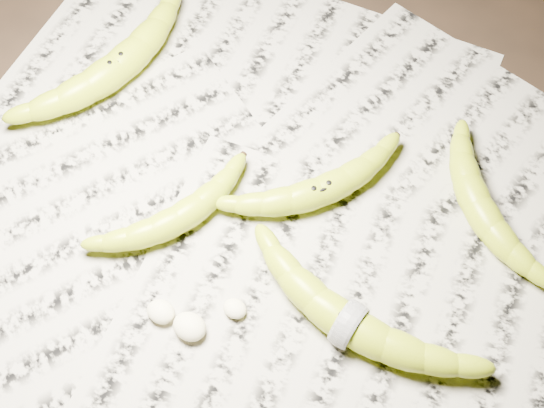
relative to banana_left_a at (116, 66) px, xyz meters
The scene contains 11 objects.
ground 0.31m from the banana_left_a, 17.11° to the right, with size 3.00×3.00×0.00m, color black.
newspaper_patch 0.32m from the banana_left_a, 11.89° to the right, with size 0.90×0.70×0.01m, color #A6A18E.
banana_left_a is the anchor object (origin of this frame).
banana_left_b 0.22m from the banana_left_a, 34.99° to the right, with size 0.17×0.05×0.03m, color #ABC718, non-canonical shape.
banana_center 0.29m from the banana_left_a, ahead, with size 0.19×0.06×0.04m, color #ABC718, non-canonical shape.
banana_taped 0.42m from the banana_left_a, 18.90° to the right, with size 0.24×0.06×0.04m, color #ABC718, non-canonical shape.
banana_upper_a 0.45m from the banana_left_a, ahead, with size 0.18×0.06×0.04m, color #ABC718, non-canonical shape.
measuring_tape 0.42m from the banana_left_a, 18.90° to the right, with size 0.05×0.05×0.00m, color white.
flesh_chunk_a 0.34m from the banana_left_a, 40.09° to the right, with size 0.04×0.03×0.02m, color #FFF8C5.
flesh_chunk_b 0.31m from the banana_left_a, 44.39° to the right, with size 0.03×0.03×0.02m, color #FFF8C5.
flesh_chunk_c 0.34m from the banana_left_a, 31.72° to the right, with size 0.03×0.02×0.01m, color #FFF8C5.
Camera 1 is at (0.18, -0.31, 0.73)m, focal length 50.00 mm.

